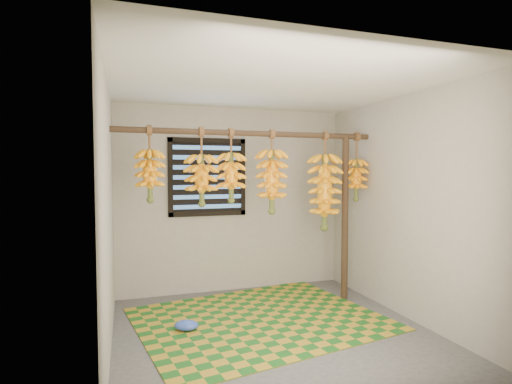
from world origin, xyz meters
name	(u,v)px	position (x,y,z in m)	size (l,w,h in m)	color
floor	(274,333)	(0.00, 0.00, -0.01)	(3.00, 3.00, 0.01)	#454545
ceiling	(274,84)	(0.00, 0.00, 2.40)	(3.00, 3.00, 0.01)	silver
wall_back	(233,200)	(0.00, 1.50, 1.20)	(3.00, 0.01, 2.40)	gray
wall_left	(108,216)	(-1.50, 0.00, 1.20)	(0.01, 3.00, 2.40)	gray
wall_right	(404,206)	(1.50, 0.00, 1.20)	(0.01, 3.00, 2.40)	gray
window	(208,177)	(-0.35, 1.48, 1.50)	(1.00, 0.04, 1.00)	black
hanging_pole	(252,133)	(0.00, 0.70, 2.00)	(0.06, 0.06, 3.00)	#422D1E
support_post	(345,218)	(1.20, 0.70, 1.00)	(0.08, 0.08, 2.00)	#422D1E
woven_mat	(260,319)	(-0.02, 0.37, 0.01)	(2.47, 1.97, 0.01)	#1B5B1B
plastic_bag	(186,325)	(-0.81, 0.29, 0.06)	(0.24, 0.17, 0.10)	blue
banana_bunch_a	(150,176)	(-1.11, 0.70, 1.53)	(0.29, 0.29, 0.79)	brown
banana_bunch_b	(202,180)	(-0.57, 0.70, 1.48)	(0.35, 0.35, 0.85)	brown
banana_bunch_c	(231,177)	(-0.24, 0.70, 1.51)	(0.33, 0.33, 0.82)	brown
banana_bunch_d	(272,181)	(0.24, 0.70, 1.46)	(0.33, 0.33, 0.95)	brown
banana_bunch_e	(325,192)	(0.92, 0.70, 1.33)	(0.36, 0.36, 1.17)	brown
banana_bunch_f	(356,180)	(1.35, 0.70, 1.47)	(0.28, 0.28, 0.84)	brown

